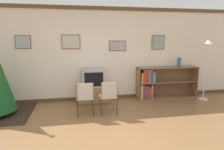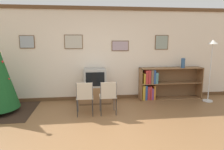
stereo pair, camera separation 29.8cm
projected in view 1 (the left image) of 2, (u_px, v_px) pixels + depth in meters
name	position (u px, v px, depth m)	size (l,w,h in m)	color
ground_plane	(109.00, 140.00, 3.60)	(24.00, 24.00, 0.00)	brown
wall_back	(94.00, 54.00, 5.82)	(9.04, 0.11, 2.70)	silver
tv_console	(93.00, 94.00, 5.68)	(0.91, 0.54, 0.48)	brown
television	(93.00, 78.00, 5.59)	(0.61, 0.53, 0.49)	#9E9E99
folding_chair_left	(85.00, 97.00, 4.64)	(0.40, 0.40, 0.82)	#BCB29E
folding_chair_right	(109.00, 96.00, 4.75)	(0.40, 0.40, 0.82)	#BCB29E
bookshelf	(156.00, 83.00, 6.09)	(1.89, 0.36, 0.95)	olive
vase	(179.00, 62.00, 6.05)	(0.12, 0.12, 0.29)	#335684
standing_lamp	(207.00, 54.00, 5.77)	(0.28, 0.28, 1.78)	silver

